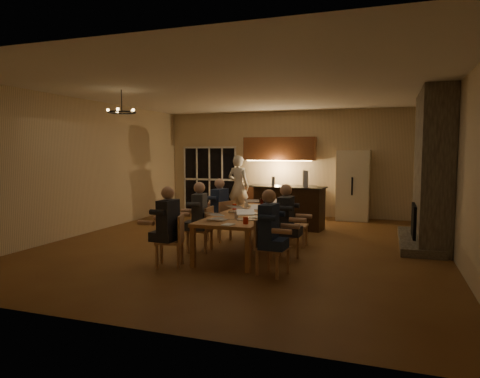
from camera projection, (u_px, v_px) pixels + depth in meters
name	position (u px, v px, depth m)	size (l,w,h in m)	color
floor	(244.00, 244.00, 9.05)	(9.00, 9.00, 0.00)	brown
back_wall	(291.00, 163.00, 13.17)	(8.00, 0.04, 3.20)	beige
left_wall	(85.00, 167.00, 10.22)	(0.04, 9.00, 3.20)	beige
right_wall	(458.00, 172.00, 7.60)	(0.04, 9.00, 3.20)	beige
ceiling	(244.00, 90.00, 8.77)	(8.00, 9.00, 0.04)	white
french_doors	(210.00, 179.00, 14.05)	(1.86, 0.08, 2.10)	black
fireplace	(432.00, 169.00, 8.83)	(0.58, 2.50, 3.20)	#696253
kitchenette	(279.00, 177.00, 13.00)	(2.24, 0.68, 2.40)	brown
refrigerator	(353.00, 185.00, 12.25)	(0.90, 0.68, 2.00)	#EEE8C7
dining_table	(248.00, 231.00, 8.51)	(1.10, 3.18, 0.75)	#BE7B4C
bar_island	(289.00, 207.00, 10.93)	(1.83, 0.68, 1.08)	black
chair_left_near	(170.00, 241.00, 7.29)	(0.44, 0.44, 0.89)	tan
chair_left_mid	(200.00, 229.00, 8.37)	(0.44, 0.44, 0.89)	tan
chair_left_far	(219.00, 221.00, 9.41)	(0.44, 0.44, 0.89)	tan
chair_right_near	(273.00, 247.00, 6.78)	(0.44, 0.44, 0.89)	tan
chair_right_mid	(285.00, 235.00, 7.79)	(0.44, 0.44, 0.89)	tan
chair_right_far	(296.00, 225.00, 8.87)	(0.44, 0.44, 0.89)	tan
person_left_near	(168.00, 227.00, 7.23)	(0.60, 0.60, 1.38)	#272932
person_right_near	(269.00, 233.00, 6.68)	(0.60, 0.60, 1.38)	navy
person_left_mid	(200.00, 217.00, 8.28)	(0.60, 0.60, 1.38)	#3A4045
person_right_mid	(286.00, 222.00, 7.74)	(0.60, 0.60, 1.38)	#272932
person_left_far	(220.00, 210.00, 9.36)	(0.60, 0.60, 1.38)	navy
standing_person	(238.00, 186.00, 12.79)	(0.68, 0.44, 1.85)	silver
chandelier	(122.00, 112.00, 8.60)	(0.56, 0.56, 0.03)	black
laptop_a	(217.00, 214.00, 7.58)	(0.32, 0.28, 0.23)	silver
laptop_b	(246.00, 214.00, 7.60)	(0.32, 0.28, 0.23)	silver
laptop_c	(238.00, 207.00, 8.55)	(0.32, 0.28, 0.23)	silver
laptop_d	(257.00, 208.00, 8.31)	(0.32, 0.28, 0.23)	silver
laptop_e	(252.00, 201.00, 9.60)	(0.32, 0.28, 0.23)	silver
laptop_f	(273.00, 202.00, 9.35)	(0.32, 0.28, 0.23)	silver
mug_front	(237.00, 213.00, 8.13)	(0.09, 0.09, 0.10)	white
mug_mid	(261.00, 207.00, 8.93)	(0.08, 0.08, 0.10)	white
mug_back	(246.00, 205.00, 9.36)	(0.08, 0.08, 0.10)	white
redcup_near	(246.00, 220.00, 7.18)	(0.09, 0.09, 0.12)	red
redcup_mid	(234.00, 207.00, 8.96)	(0.09, 0.09, 0.12)	red
can_silver	(236.00, 215.00, 7.77)	(0.06, 0.06, 0.12)	#B2B2B7
can_cola	(262.00, 201.00, 9.90)	(0.07, 0.07, 0.12)	#3F0F0C
plate_near	(256.00, 217.00, 7.86)	(0.26, 0.26, 0.02)	white
plate_left	(218.00, 219.00, 7.68)	(0.23, 0.23, 0.02)	white
plate_far	(279.00, 208.00, 9.06)	(0.24, 0.24, 0.02)	white
notepad	(228.00, 225.00, 7.08)	(0.16, 0.22, 0.01)	white
bar_bottle	(273.00, 181.00, 11.08)	(0.08, 0.08, 0.24)	#99999E
bar_blender	(305.00, 179.00, 10.62)	(0.13, 0.13, 0.42)	silver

